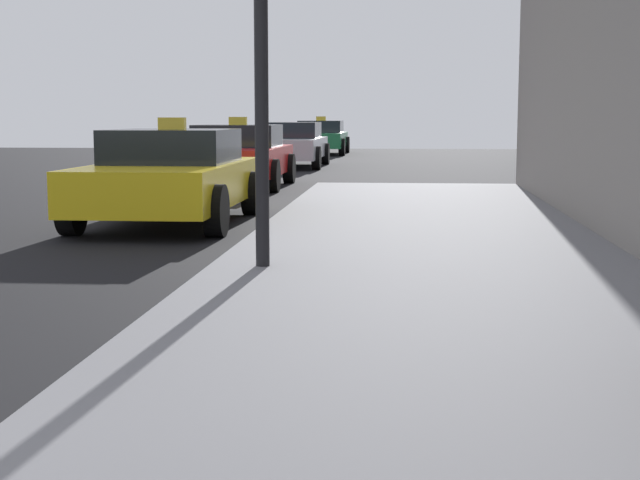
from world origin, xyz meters
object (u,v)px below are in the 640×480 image
(car_red, at_px, (237,156))
(car_green, at_px, (321,137))
(car_yellow, at_px, (170,176))
(car_silver, at_px, (292,144))

(car_red, bearing_deg, car_green, -90.68)
(car_yellow, xyz_separation_m, car_red, (-0.27, 6.68, -0.00))
(car_yellow, xyz_separation_m, car_green, (-0.07, 23.80, 0.00))
(car_red, relative_size, car_silver, 0.88)
(car_yellow, bearing_deg, car_green, -89.84)
(car_red, distance_m, car_green, 17.12)
(car_yellow, bearing_deg, car_silver, -89.67)
(car_silver, height_order, car_green, car_green)
(car_yellow, distance_m, car_green, 23.80)
(car_yellow, relative_size, car_green, 0.95)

